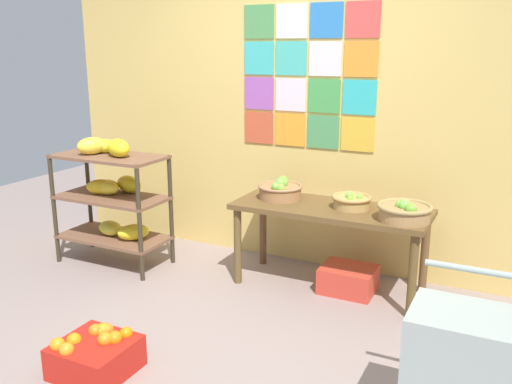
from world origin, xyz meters
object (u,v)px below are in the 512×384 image
fruit_basket_left (352,201)px  shopping_cart (471,358)px  fruit_basket_right (405,211)px  orange_crate_foreground (96,354)px  produce_crate_under_table (348,279)px  display_table (330,218)px  banana_shelf_unit (112,190)px  fruit_basket_back_left (280,190)px

fruit_basket_left → shopping_cart: size_ratio=0.36×
fruit_basket_right → orange_crate_foreground: bearing=-130.9°
fruit_basket_left → produce_crate_under_table: (0.01, -0.03, -0.61)m
display_table → produce_crate_under_table: 0.49m
banana_shelf_unit → produce_crate_under_table: banana_shelf_unit is taller
display_table → fruit_basket_back_left: size_ratio=4.16×
display_table → fruit_basket_left: 0.21m
display_table → shopping_cart: shopping_cart is taller
fruit_basket_left → fruit_basket_right: fruit_basket_right is taller
orange_crate_foreground → shopping_cart: size_ratio=0.50×
fruit_basket_right → orange_crate_foreground: (-1.37, -1.58, -0.61)m
produce_crate_under_table → orange_crate_foreground: bearing=-119.8°
display_table → fruit_basket_left: bearing=11.9°
fruit_basket_right → shopping_cart: 1.47m
display_table → orange_crate_foreground: (-0.80, -1.68, -0.45)m
fruit_basket_back_left → orange_crate_foreground: fruit_basket_back_left is taller
display_table → shopping_cart: (1.15, -1.43, -0.08)m
fruit_basket_back_left → produce_crate_under_table: fruit_basket_back_left is taller
fruit_basket_left → produce_crate_under_table: 0.61m
fruit_basket_right → produce_crate_under_table: 0.75m
display_table → fruit_basket_back_left: fruit_basket_back_left is taller
shopping_cart → orange_crate_foreground: bearing=-179.9°
produce_crate_under_table → display_table: bearing=179.3°
fruit_basket_left → fruit_basket_back_left: fruit_basket_back_left is taller
fruit_basket_right → produce_crate_under_table: fruit_basket_right is taller
banana_shelf_unit → fruit_basket_back_left: 1.44m
fruit_basket_right → shopping_cart: (0.59, -1.33, -0.24)m
fruit_basket_left → shopping_cart: bearing=-55.7°
fruit_basket_right → display_table: bearing=169.5°
orange_crate_foreground → fruit_basket_left: bearing=60.9°
banana_shelf_unit → display_table: size_ratio=0.75×
fruit_basket_back_left → shopping_cart: shopping_cart is taller
banana_shelf_unit → fruit_basket_back_left: banana_shelf_unit is taller
fruit_basket_back_left → shopping_cart: bearing=-43.1°
produce_crate_under_table → shopping_cart: (0.99, -1.43, 0.38)m
fruit_basket_back_left → shopping_cart: (1.58, -1.48, -0.24)m
fruit_basket_left → fruit_basket_right: (0.41, -0.14, 0.01)m
display_table → shopping_cart: size_ratio=1.78×
banana_shelf_unit → shopping_cart: bearing=-20.8°
fruit_basket_right → fruit_basket_left: bearing=161.8°
fruit_basket_back_left → produce_crate_under_table: bearing=-4.8°
shopping_cart → produce_crate_under_table: bearing=117.4°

